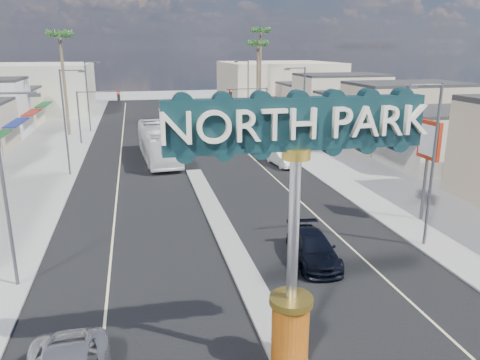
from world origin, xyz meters
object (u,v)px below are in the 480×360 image
streetlight_r_mid (302,110)px  city_bus (159,143)px  palm_right_mid (258,48)px  streetlight_l_mid (66,117)px  palm_left_far (60,40)px  suv_right (313,248)px  streetlight_l_far (89,93)px  streetlight_r_near (431,158)px  palm_right_far (261,36)px  streetlight_l_near (7,182)px  gateway_sign (295,204)px  bank_pylon_sign (429,146)px  traffic_signal_right (252,102)px  car_parked_right (282,157)px  streetlight_r_far (247,90)px  traffic_signal_left (95,106)px

streetlight_r_mid → city_bus: size_ratio=0.73×
streetlight_r_mid → palm_right_mid: bearing=84.4°
streetlight_l_mid → palm_right_mid: 35.44m
palm_left_far → suv_right: palm_left_far is taller
streetlight_l_far → streetlight_r_near: size_ratio=1.00×
palm_right_far → streetlight_l_near: bearing=-116.1°
streetlight_l_near → suv_right: 14.88m
gateway_sign → streetlight_l_far: (-10.43, 50.02, -0.86)m
palm_right_far → bank_pylon_sign: 49.04m
bank_pylon_sign → streetlight_l_mid: bearing=143.3°
city_bus → streetlight_r_mid: bearing=-21.8°
streetlight_l_far → palm_right_far: palm_right_far is taller
streetlight_l_mid → streetlight_r_mid: (20.87, 0.00, 0.00)m
gateway_sign → bank_pylon_sign: gateway_sign is taller
traffic_signal_right → bank_pylon_sign: bank_pylon_sign is taller
palm_right_far → city_bus: 34.61m
palm_right_far → bank_pylon_sign: bearing=-92.7°
palm_right_far → car_parked_right: bearing=-101.4°
gateway_sign → palm_right_mid: size_ratio=0.76×
gateway_sign → palm_right_far: (15.00, 60.02, 6.46)m
gateway_sign → palm_right_mid: 55.76m
streetlight_r_mid → streetlight_r_far: size_ratio=1.00×
gateway_sign → streetlight_r_near: (10.43, 8.02, -0.86)m
gateway_sign → city_bus: bearing=94.8°
traffic_signal_left → streetlight_r_near: 39.26m
gateway_sign → streetlight_r_far: gateway_sign is taller
streetlight_l_near → palm_left_far: size_ratio=0.69×
palm_right_far → palm_left_far: bearing=-156.8°
streetlight_l_mid → palm_left_far: size_ratio=0.69×
streetlight_r_far → city_bus: (-13.15, -17.75, -3.35)m
gateway_sign → streetlight_r_mid: bearing=69.6°
streetlight_r_mid → bank_pylon_sign: bearing=-82.0°
streetlight_r_far → palm_right_mid: 7.30m
streetlight_r_mid → palm_right_mid: 26.71m
traffic_signal_right → streetlight_r_far: bearing=81.1°
palm_left_far → palm_right_far: bearing=23.2°
gateway_sign → streetlight_l_near: 13.19m
streetlight_l_near → streetlight_l_far: bearing=90.0°
streetlight_r_near → streetlight_l_far: bearing=116.4°
streetlight_l_far → streetlight_r_near: bearing=-63.6°
streetlight_r_far → suv_right: 43.21m
traffic_signal_right → car_parked_right: (-0.71, -14.47, -3.49)m
car_parked_right → gateway_sign: bearing=-114.3°
streetlight_l_far → car_parked_right: 29.68m
traffic_signal_right → palm_right_mid: (3.82, 12.01, 6.33)m
streetlight_r_far → palm_right_far: size_ratio=0.64×
streetlight_r_near → car_parked_right: bearing=95.7°
traffic_signal_right → palm_right_mid: size_ratio=0.50×
palm_left_far → palm_right_mid: palm_left_far is taller
palm_right_far → car_parked_right: size_ratio=2.98×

